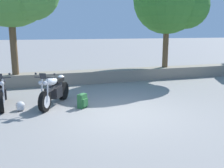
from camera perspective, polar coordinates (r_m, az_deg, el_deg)
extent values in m
plane|color=gray|center=(7.62, 1.73, -6.64)|extent=(120.00, 120.00, 0.00)
cube|color=gray|center=(12.06, -5.56, 1.60)|extent=(36.00, 0.80, 0.55)
cylinder|color=black|center=(8.33, -23.25, -3.76)|extent=(0.19, 0.63, 0.62)
cylinder|color=black|center=(9.73, -23.12, -1.60)|extent=(0.23, 0.63, 0.62)
cylinder|color=silver|center=(8.33, -23.25, -3.76)|extent=(0.19, 0.40, 0.38)
cube|color=black|center=(9.06, -23.23, -1.91)|extent=(0.36, 0.51, 0.34)
cube|color=#2D2D30|center=(8.92, -23.34, -0.80)|extent=(0.23, 1.11, 0.12)
ellipsoid|color=black|center=(8.73, -23.48, 0.40)|extent=(0.38, 0.55, 0.26)
cube|color=black|center=(9.21, -23.39, 0.59)|extent=(0.31, 0.58, 0.12)
ellipsoid|color=black|center=(9.50, -23.37, 1.15)|extent=(0.24, 0.30, 0.16)
sphere|color=silver|center=(8.14, -23.10, 0.10)|extent=(0.13, 0.13, 0.13)
cylinder|color=silver|center=(8.29, -22.83, -1.25)|extent=(0.06, 0.17, 0.73)
sphere|color=#2D2D30|center=(8.28, -21.63, 2.09)|extent=(0.07, 0.07, 0.07)
cylinder|color=black|center=(8.01, -14.59, -3.76)|extent=(0.42, 0.61, 0.62)
cylinder|color=black|center=(9.28, -10.71, -1.45)|extent=(0.45, 0.63, 0.62)
cylinder|color=silver|center=(8.01, -14.59, -3.76)|extent=(0.32, 0.41, 0.38)
cube|color=black|center=(8.66, -12.40, -1.80)|extent=(0.51, 0.57, 0.34)
cube|color=#2D2D30|center=(8.53, -12.73, -0.65)|extent=(0.65, 1.03, 0.12)
ellipsoid|color=white|center=(8.35, -13.22, 0.60)|extent=(0.55, 0.62, 0.26)
cube|color=black|center=(8.79, -11.90, 0.82)|extent=(0.50, 0.62, 0.12)
ellipsoid|color=white|center=(9.06, -11.17, 1.43)|extent=(0.33, 0.35, 0.16)
cylinder|color=#2D2D30|center=(7.93, -14.60, 1.41)|extent=(0.60, 0.35, 0.04)
sphere|color=silver|center=(7.80, -14.54, 0.19)|extent=(0.13, 0.13, 0.13)
sphere|color=silver|center=(7.86, -15.45, 0.23)|extent=(0.13, 0.13, 0.13)
cube|color=#26282D|center=(7.83, -14.95, 1.71)|extent=(0.22, 0.18, 0.18)
cylinder|color=silver|center=(9.12, -12.22, -1.43)|extent=(0.28, 0.39, 0.11)
cylinder|color=silver|center=(7.92, -14.01, -1.23)|extent=(0.12, 0.16, 0.73)
cylinder|color=silver|center=(8.00, -15.17, -1.16)|extent=(0.12, 0.16, 0.73)
sphere|color=#2D2D30|center=(7.82, -12.54, 2.11)|extent=(0.07, 0.07, 0.07)
sphere|color=#2D2D30|center=(8.08, -16.43, 2.22)|extent=(0.07, 0.07, 0.07)
cube|color=#2D6B38|center=(8.22, -6.58, -3.71)|extent=(0.34, 0.34, 0.44)
cube|color=#2D6B38|center=(8.17, -5.92, -4.09)|extent=(0.21, 0.20, 0.24)
ellipsoid|color=#2D6B38|center=(8.17, -6.61, -2.29)|extent=(0.32, 0.32, 0.08)
cube|color=#193A1E|center=(8.34, -6.84, -3.35)|extent=(0.06, 0.06, 0.37)
cube|color=#193A1E|center=(8.21, -7.51, -3.60)|extent=(0.06, 0.06, 0.37)
sphere|color=silver|center=(8.40, -19.50, -4.56)|extent=(0.28, 0.28, 0.28)
ellipsoid|color=black|center=(8.32, -19.52, -4.64)|extent=(0.23, 0.06, 0.12)
cube|color=silver|center=(8.34, -19.48, -5.17)|extent=(0.20, 0.08, 0.08)
cylinder|color=brown|center=(11.62, -20.84, 7.79)|extent=(0.28, 0.28, 2.39)
cylinder|color=brown|center=(13.37, 11.70, 8.05)|extent=(0.28, 0.28, 2.06)
sphere|color=#387A2D|center=(13.34, 16.08, 16.21)|extent=(2.17, 2.17, 2.17)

